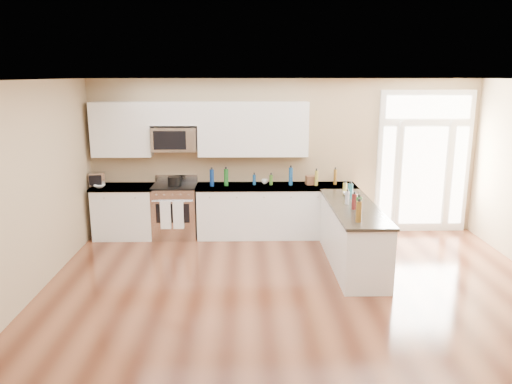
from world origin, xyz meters
TOP-DOWN VIEW (x-y plane):
  - ground at (0.00, 0.00)m, footprint 8.00×8.00m
  - room_shell at (0.00, 0.00)m, footprint 8.00×8.00m
  - back_cabinet_left at (-2.87, 3.69)m, footprint 1.10×0.66m
  - back_cabinet_right at (-0.16, 3.69)m, footprint 2.85×0.66m
  - peninsula_cabinet at (0.93, 2.24)m, footprint 0.69×2.32m
  - upper_cabinet_left at (-2.88, 3.83)m, footprint 1.04×0.33m
  - upper_cabinet_right at (-0.57, 3.83)m, footprint 1.94×0.33m
  - upper_cabinet_short at (-1.95, 3.83)m, footprint 0.82×0.33m
  - microwave at (-1.95, 3.80)m, footprint 0.78×0.41m
  - entry_door at (2.55, 3.95)m, footprint 1.70×0.10m
  - kitchen_range at (-1.97, 3.69)m, footprint 0.77×0.69m
  - stockpot at (-1.96, 3.64)m, footprint 0.31×0.31m
  - toaster_oven at (-3.34, 3.75)m, footprint 0.31×0.26m
  - cardboard_box at (0.47, 3.74)m, footprint 0.22×0.18m
  - bowl_left at (-3.26, 3.56)m, footprint 0.22×0.22m
  - bowl_peninsula at (0.98, 2.89)m, footprint 0.24×0.24m
  - cup_counter at (-0.36, 3.82)m, footprint 0.14×0.14m
  - counter_bottles at (0.23, 2.91)m, footprint 2.34×2.41m

SIDE VIEW (x-z plane):
  - ground at x=0.00m, z-range 0.00..0.00m
  - peninsula_cabinet at x=0.93m, z-range -0.04..0.90m
  - back_cabinet_right at x=-0.16m, z-range -0.03..0.91m
  - back_cabinet_left at x=-2.87m, z-range -0.03..0.91m
  - kitchen_range at x=-1.97m, z-range -0.06..1.02m
  - bowl_left at x=-3.26m, z-range 0.94..0.99m
  - bowl_peninsula at x=0.98m, z-range 0.94..1.00m
  - cup_counter at x=-0.36m, z-range 0.94..1.03m
  - cardboard_box at x=0.47m, z-range 0.94..1.10m
  - stockpot at x=-1.96m, z-range 0.95..1.13m
  - toaster_oven at x=-3.34m, z-range 0.94..1.17m
  - counter_bottles at x=0.23m, z-range 0.91..1.23m
  - entry_door at x=2.55m, z-range 0.00..2.60m
  - room_shell at x=0.00m, z-range -2.29..5.71m
  - microwave at x=-1.95m, z-range 1.55..1.97m
  - upper_cabinet_left at x=-2.88m, z-range 1.45..2.40m
  - upper_cabinet_right at x=-0.57m, z-range 1.45..2.40m
  - upper_cabinet_short at x=-1.95m, z-range 2.00..2.40m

